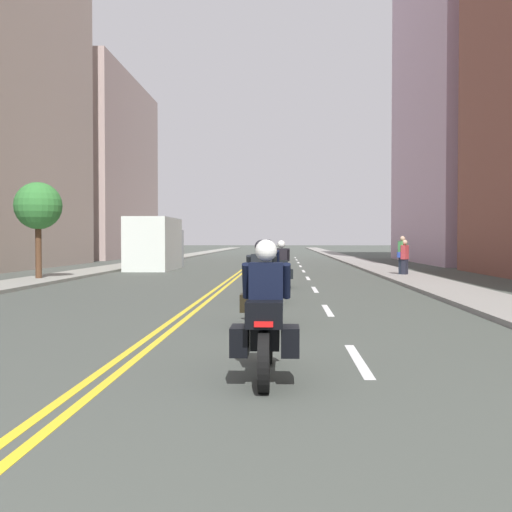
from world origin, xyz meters
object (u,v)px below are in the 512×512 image
object	(u,v)px
motorcycle_1	(261,292)
pedestrian_0	(402,256)
motorcycle_0	(266,323)
motorcycle_2	(268,277)
pedestrian_2	(405,258)
motorcycle_3	(281,268)
street_tree_0	(38,207)
parked_truck	(156,246)

from	to	relation	value
motorcycle_1	pedestrian_0	bearing A→B (deg)	69.74
motorcycle_0	motorcycle_2	distance (m)	8.90
motorcycle_0	pedestrian_2	world-z (taller)	motorcycle_0
motorcycle_3	pedestrian_0	size ratio (longest dim) A/B	1.17
motorcycle_0	motorcycle_1	distance (m)	4.42
motorcycle_2	pedestrian_2	xyz separation A→B (m)	(5.65, 11.36, 0.18)
motorcycle_0	street_tree_0	xyz separation A→B (m)	(-9.40, 16.91, 2.25)
motorcycle_1	street_tree_0	bearing A→B (deg)	125.34
motorcycle_2	street_tree_0	world-z (taller)	street_tree_0
motorcycle_0	pedestrian_2	xyz separation A→B (m)	(5.45, 20.27, 0.17)
motorcycle_0	street_tree_0	world-z (taller)	street_tree_0
pedestrian_0	street_tree_0	bearing A→B (deg)	-25.16
motorcycle_0	street_tree_0	bearing A→B (deg)	119.13
motorcycle_3	parked_truck	size ratio (longest dim) A/B	0.32
pedestrian_2	motorcycle_0	bearing A→B (deg)	-159.58
motorcycle_0	pedestrian_2	size ratio (longest dim) A/B	1.37
motorcycle_2	motorcycle_3	distance (m)	5.10
pedestrian_2	motorcycle_3	bearing A→B (deg)	175.14
motorcycle_2	motorcycle_3	bearing A→B (deg)	88.55
pedestrian_2	parked_truck	world-z (taller)	parked_truck
motorcycle_2	pedestrian_0	bearing A→B (deg)	66.28
motorcycle_2	motorcycle_0	bearing A→B (deg)	-86.50
pedestrian_2	parked_truck	size ratio (longest dim) A/B	0.25
motorcycle_3	motorcycle_2	bearing A→B (deg)	-94.92
parked_truck	motorcycle_0	bearing A→B (deg)	-75.81
street_tree_0	motorcycle_3	bearing A→B (deg)	-17.08
motorcycle_1	street_tree_0	size ratio (longest dim) A/B	0.55
motorcycle_1	motorcycle_3	xyz separation A→B (m)	(0.33, 9.57, 0.00)
motorcycle_0	pedestrian_2	bearing A→B (deg)	75.01
motorcycle_3	street_tree_0	size ratio (longest dim) A/B	0.54
motorcycle_0	motorcycle_2	bearing A→B (deg)	91.37
street_tree_0	parked_truck	bearing A→B (deg)	75.48
street_tree_0	motorcycle_0	bearing A→B (deg)	-60.93
motorcycle_2	motorcycle_3	size ratio (longest dim) A/B	1.03
motorcycle_1	parked_truck	distance (m)	23.46
motorcycle_2	motorcycle_3	xyz separation A→B (m)	(0.32, 5.09, -0.01)
motorcycle_1	street_tree_0	distance (m)	15.68
motorcycle_0	street_tree_0	distance (m)	19.48
motorcycle_0	parked_truck	size ratio (longest dim) A/B	0.34
parked_truck	street_tree_0	bearing A→B (deg)	-104.52
motorcycle_0	motorcycle_3	world-z (taller)	motorcycle_0
pedestrian_2	parked_truck	bearing A→B (deg)	96.97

